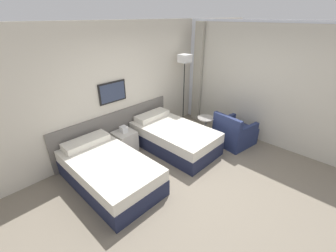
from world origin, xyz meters
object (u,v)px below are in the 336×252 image
object	(u,v)px
bed_near_door	(109,171)
nightstand	(125,141)
bed_near_window	(174,137)
floor_lamp	(185,66)
armchair	(234,134)
side_table	(205,125)

from	to	relation	value
bed_near_door	nightstand	world-z (taller)	bed_near_door
bed_near_window	nightstand	xyz separation A→B (m)	(-0.86, 0.69, -0.03)
bed_near_door	bed_near_window	world-z (taller)	same
nightstand	floor_lamp	distance (m)	2.41
floor_lamp	armchair	bearing A→B (deg)	-89.61
nightstand	floor_lamp	world-z (taller)	floor_lamp
bed_near_window	nightstand	world-z (taller)	bed_near_window
bed_near_door	bed_near_window	size ratio (longest dim) A/B	1.00
bed_near_door	bed_near_window	xyz separation A→B (m)	(1.72, 0.00, 0.00)
bed_near_door	floor_lamp	distance (m)	3.21
side_table	floor_lamp	bearing A→B (deg)	71.13
bed_near_door	side_table	bearing A→B (deg)	-7.19
nightstand	armchair	bearing A→B (deg)	-38.89
floor_lamp	armchair	distance (m)	2.09
bed_near_door	side_table	xyz separation A→B (m)	(2.50, -0.32, 0.14)
nightstand	floor_lamp	bearing A→B (deg)	-0.78
bed_near_window	floor_lamp	distance (m)	1.88
bed_near_door	side_table	distance (m)	2.52
bed_near_door	floor_lamp	xyz separation A→B (m)	(2.84, 0.67, 1.36)
side_table	armchair	xyz separation A→B (m)	(0.35, -0.59, -0.16)
armchair	nightstand	bearing A→B (deg)	59.79
bed_near_door	bed_near_window	distance (m)	1.72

